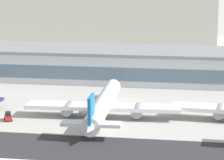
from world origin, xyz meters
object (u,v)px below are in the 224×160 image
at_px(distant_hotel_block, 85,2).
at_px(airliner_blue_tail_gate_1, 102,106).
at_px(terminal_building, 121,64).
at_px(service_baggage_tug_1, 8,116).

relative_size(distant_hotel_block, airliner_blue_tail_gate_1, 2.76).
height_order(terminal_building, service_baggage_tug_1, terminal_building).
distance_m(terminal_building, service_baggage_tug_1, 58.59).
relative_size(terminal_building, airliner_blue_tail_gate_1, 4.36).
xyz_separation_m(distant_hotel_block, airliner_blue_tail_gate_1, (36.11, -150.99, -15.78)).
bearing_deg(distant_hotel_block, airliner_blue_tail_gate_1, -76.55).
relative_size(distant_hotel_block, service_baggage_tug_1, 37.53).
distance_m(terminal_building, distant_hotel_block, 107.97).
bearing_deg(service_baggage_tug_1, distant_hotel_block, 160.71).
xyz_separation_m(distant_hotel_block, service_baggage_tug_1, (13.20, -156.42, -17.97)).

